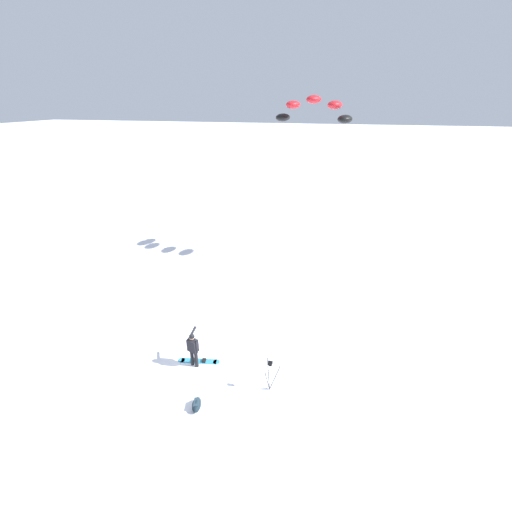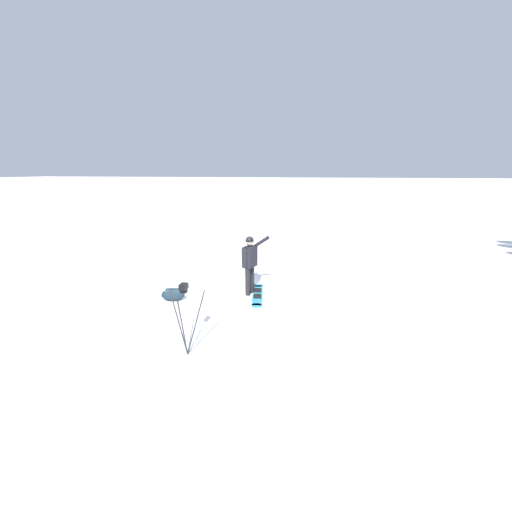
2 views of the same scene
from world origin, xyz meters
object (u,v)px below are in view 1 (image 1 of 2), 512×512
Objects in this scene: snowboarder at (193,347)px; traction_kite at (313,109)px; gear_bag_large at (197,404)px; camera_tripod at (270,370)px; snowboard at (199,361)px.

traction_kite reaches higher than snowboarder.
snowboarder reaches higher than gear_bag_large.
camera_tripod is at bearing 0.33° from traction_kite.
snowboarder is at bearing -15.47° from traction_kite.
camera_tripod is (0.68, 3.13, 0.95)m from snowboard.
snowboard is 2.22m from gear_bag_large.
snowboarder is 2.19m from gear_bag_large.
snowboard is 1.25× the size of camera_tripod.
camera_tripod is (0.46, 3.20, 0.02)m from snowboarder.
snowboard is 2.65× the size of gear_bag_large.
camera_tripod is at bearing 77.78° from snowboard.
camera_tripod reaches higher than gear_bag_large.
snowboarder is 0.97m from snowboard.
traction_kite is (-11.11, 3.07, 9.22)m from snowboard.
snowboard is at bearing -15.43° from traction_kite.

